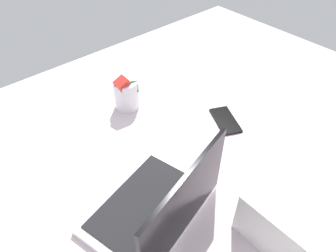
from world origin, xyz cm
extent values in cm
cube|color=silver|center=(0.00, 0.00, 9.00)|extent=(180.00, 140.00, 18.00)
cube|color=silver|center=(28.81, 12.36, 19.00)|extent=(37.65, 30.43, 2.00)
cube|color=black|center=(29.18, 10.91, 20.20)|extent=(32.30, 23.63, 0.40)
cube|color=black|center=(26.09, 23.02, 30.50)|extent=(32.23, 9.11, 21.00)
cylinder|color=silver|center=(7.10, -27.48, 23.50)|extent=(9.00, 9.00, 11.00)
cube|color=red|center=(7.11, -27.64, 21.51)|extent=(5.79, 6.27, 5.78)
cube|color=orange|center=(7.24, -27.48, 24.12)|extent=(7.42, 6.51, 6.08)
cube|color=#268C33|center=(5.67, -26.59, 26.73)|extent=(5.21, 6.69, 6.30)
cube|color=red|center=(9.09, -26.34, 29.34)|extent=(5.54, 4.37, 5.37)
cube|color=black|center=(-13.74, 2.07, 18.40)|extent=(12.24, 15.56, 0.80)
camera|label=1|loc=(55.42, 50.60, 90.58)|focal=33.35mm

